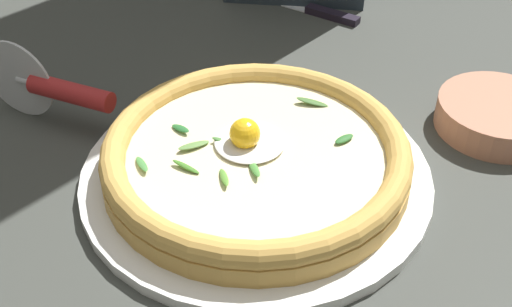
% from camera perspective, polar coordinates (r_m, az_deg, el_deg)
% --- Properties ---
extents(ground_plane, '(2.40, 2.40, 0.03)m').
position_cam_1_polar(ground_plane, '(0.65, 1.80, -1.44)').
color(ground_plane, '#3C3E39').
rests_on(ground_plane, ground).
extents(pizza_plate, '(0.33, 0.33, 0.01)m').
position_cam_1_polar(pizza_plate, '(0.61, -0.00, -1.90)').
color(pizza_plate, white).
rests_on(pizza_plate, ground).
extents(pizza, '(0.29, 0.29, 0.05)m').
position_cam_1_polar(pizza, '(0.60, -0.01, -0.10)').
color(pizza, gold).
rests_on(pizza, pizza_plate).
extents(side_bowl, '(0.13, 0.13, 0.03)m').
position_cam_1_polar(side_bowl, '(0.72, 20.73, 3.21)').
color(side_bowl, '#B6765A').
rests_on(side_bowl, ground).
extents(pizza_cutter, '(0.08, 0.15, 0.09)m').
position_cam_1_polar(pizza_cutter, '(0.70, -17.73, 5.61)').
color(pizza_cutter, silver).
rests_on(pizza_cutter, ground).
extents(table_knife, '(0.14, 0.20, 0.01)m').
position_cam_1_polar(table_knife, '(0.92, 4.59, 12.75)').
color(table_knife, silver).
rests_on(table_knife, ground).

